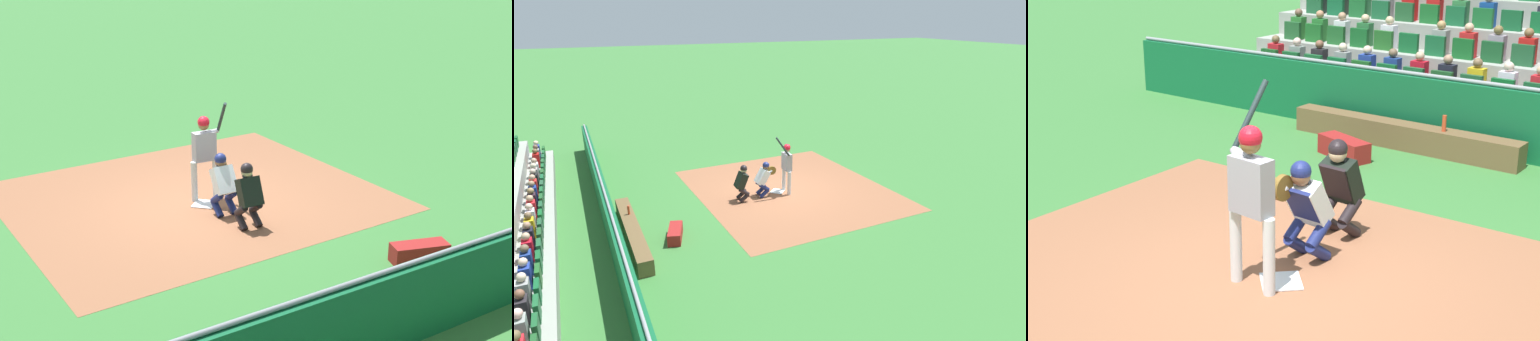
# 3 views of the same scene
# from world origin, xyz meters

# --- Properties ---
(ground_plane) EXTENTS (160.00, 160.00, 0.00)m
(ground_plane) POSITION_xyz_m (0.00, 0.00, 0.00)
(ground_plane) COLOR #377333
(infield_dirt_patch) EXTENTS (7.63, 6.74, 0.01)m
(infield_dirt_patch) POSITION_xyz_m (0.00, 0.50, 0.00)
(infield_dirt_patch) COLOR #935A3D
(infield_dirt_patch) RESTS_ON ground_plane
(home_plate_marker) EXTENTS (0.62, 0.62, 0.02)m
(home_plate_marker) POSITION_xyz_m (0.00, 0.00, 0.02)
(home_plate_marker) COLOR white
(home_plate_marker) RESTS_ON infield_dirt_patch
(batter_at_plate) EXTENTS (0.64, 0.68, 2.17)m
(batter_at_plate) POSITION_xyz_m (0.19, 0.26, 1.13)
(batter_at_plate) COLOR silver
(batter_at_plate) RESTS_ON ground_plane
(catcher_crouching) EXTENTS (0.47, 0.71, 1.26)m
(catcher_crouching) POSITION_xyz_m (0.13, -0.60, 0.70)
(catcher_crouching) COLOR navy
(catcher_crouching) RESTS_ON ground_plane
(home_plate_umpire) EXTENTS (0.47, 0.47, 1.29)m
(home_plate_umpire) POSITION_xyz_m (0.20, -1.44, 0.70)
(home_plate_umpire) COLOR black
(home_plate_umpire) RESTS_ON ground_plane
(dugout_wall) EXTENTS (17.02, 0.24, 1.24)m
(dugout_wall) POSITION_xyz_m (0.00, -5.86, 0.59)
(dugout_wall) COLOR #115B32
(dugout_wall) RESTS_ON ground_plane
(dugout_bench) EXTENTS (4.29, 0.40, 0.44)m
(dugout_bench) POSITION_xyz_m (1.47, -5.31, 0.22)
(dugout_bench) COLOR brown
(dugout_bench) RESTS_ON ground_plane
(water_bottle_on_bench) EXTENTS (0.07, 0.07, 0.27)m
(water_bottle_on_bench) POSITION_xyz_m (0.67, -5.26, 0.58)
(water_bottle_on_bench) COLOR #CF4324
(water_bottle_on_bench) RESTS_ON dugout_bench
(equipment_duffel_bag) EXTENTS (1.05, 0.65, 0.34)m
(equipment_duffel_bag) POSITION_xyz_m (1.95, -4.20, 0.17)
(equipment_duffel_bag) COLOR maroon
(equipment_duffel_bag) RESTS_ON ground_plane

